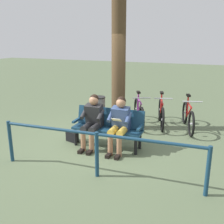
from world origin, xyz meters
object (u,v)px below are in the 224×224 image
at_px(person_companion, 93,119).
at_px(tree_trunk, 119,61).
at_px(litter_bin, 99,111).
at_px(bicycle_purple, 188,117).
at_px(person_reading, 119,122).
at_px(bicycle_silver, 139,113).
at_px(handbag, 72,137).
at_px(bicycle_red, 161,113).
at_px(bench, 108,125).

bearing_deg(person_companion, tree_trunk, -94.79).
bearing_deg(litter_bin, person_companion, 108.57).
distance_m(litter_bin, bicycle_purple, 2.44).
bearing_deg(person_reading, tree_trunk, -69.70).
height_order(tree_trunk, bicycle_purple, tree_trunk).
distance_m(tree_trunk, bicycle_silver, 1.61).
height_order(handbag, litter_bin, litter_bin).
bearing_deg(handbag, bicycle_red, -132.02).
bearing_deg(person_reading, bicycle_purple, -123.60).
bearing_deg(handbag, tree_trunk, -117.53).
bearing_deg(bicycle_red, tree_trunk, -74.39).
bearing_deg(bicycle_red, bicycle_purple, 68.92).
height_order(litter_bin, bicycle_purple, bicycle_purple).
distance_m(handbag, litter_bin, 1.37).
distance_m(handbag, bicycle_silver, 2.14).
distance_m(person_reading, handbag, 1.35).
xyz_separation_m(litter_bin, bicycle_purple, (-2.38, -0.54, -0.06)).
bearing_deg(litter_bin, person_reading, 128.43).
bearing_deg(bicycle_silver, tree_trunk, -69.21).
relative_size(litter_bin, bicycle_purple, 0.51).
distance_m(bench, person_reading, 0.39).
xyz_separation_m(person_reading, person_companion, (0.64, 0.01, -0.00)).
bearing_deg(bicycle_red, bicycle_silver, -89.48).
xyz_separation_m(handbag, litter_bin, (-0.12, -1.33, 0.30)).
bearing_deg(tree_trunk, bicycle_silver, -135.19).
bearing_deg(tree_trunk, litter_bin, 0.35).
xyz_separation_m(bench, bicycle_red, (-0.85, -1.86, -0.15)).
height_order(person_reading, bicycle_silver, person_reading).
height_order(person_reading, bicycle_red, person_reading).
xyz_separation_m(person_reading, tree_trunk, (0.53, -1.41, 1.17)).
xyz_separation_m(bench, handbag, (0.91, 0.09, -0.39)).
height_order(person_reading, person_companion, same).
height_order(person_companion, tree_trunk, tree_trunk).
distance_m(person_companion, handbag, 0.81).
bearing_deg(bench, bicycle_silver, -98.74).
xyz_separation_m(litter_bin, bicycle_red, (-1.64, -0.62, -0.06)).
relative_size(person_companion, bicycle_silver, 0.77).
height_order(handbag, bicycle_purple, bicycle_purple).
height_order(person_reading, handbag, person_reading).
relative_size(person_companion, tree_trunk, 0.33).
height_order(bicycle_purple, bicycle_silver, same).
bearing_deg(bench, person_companion, 27.12).
height_order(person_companion, handbag, person_companion).
distance_m(tree_trunk, bicycle_purple, 2.39).
bearing_deg(bicycle_purple, litter_bin, -92.20).
relative_size(bicycle_purple, bicycle_silver, 1.05).
height_order(bench, handbag, bench).
bearing_deg(tree_trunk, bench, 99.72).
height_order(bench, person_reading, person_reading).
height_order(person_companion, litter_bin, person_companion).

